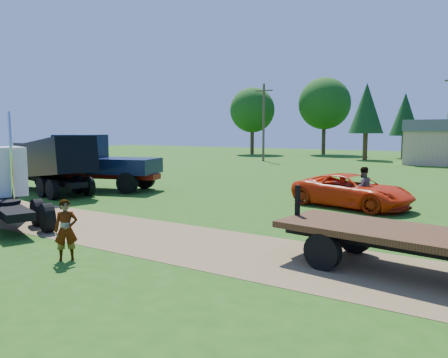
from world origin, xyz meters
The scene contains 10 objects.
ground centered at (0.00, 0.00, 0.00)m, with size 140.00×140.00×0.00m, color #215212.
dirt_track centered at (0.00, 0.00, 0.01)m, with size 120.00×4.20×0.01m, color olive.
black_dump_truck centered at (-11.85, 4.68, 1.82)m, with size 7.80×3.87×3.31m.
navy_truck centered at (-11.23, 7.08, 1.70)m, with size 7.82×4.68×3.33m.
orange_pickup centered at (3.99, 9.38, 0.78)m, with size 2.58×5.60×1.56m, color red.
flatbed_trailer centered at (8.63, 0.40, 0.85)m, with size 8.01×3.31×1.99m.
spectator_a centered at (-0.17, -3.32, 0.85)m, with size 0.62×0.41×1.70m, color #999999.
spectator_b centered at (4.51, 9.29, 0.97)m, with size 0.94×0.73×1.93m, color #999999.
tan_shed centered at (4.00, 40.00, 2.42)m, with size 6.20×5.40×4.70m.
tree_row centered at (2.92, 50.26, 6.62)m, with size 58.27×15.13×11.49m.
Camera 1 is at (9.85, -10.90, 3.58)m, focal length 35.00 mm.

